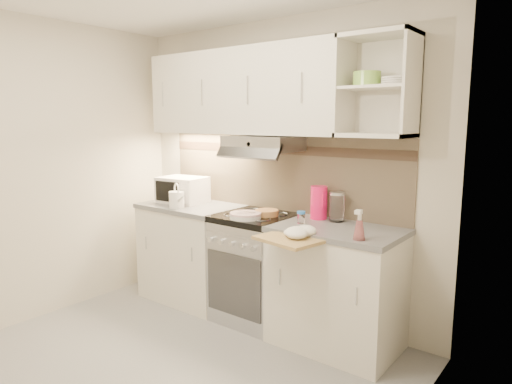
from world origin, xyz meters
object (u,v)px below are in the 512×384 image
(electric_range, at_px, (256,267))
(plate_stack, at_px, (246,216))
(pink_pitcher, at_px, (319,202))
(spray_bottle, at_px, (359,227))
(watering_can, at_px, (177,199))
(microwave, at_px, (182,190))
(cutting_board, at_px, (292,239))
(glass_jar, at_px, (337,207))

(electric_range, bearing_deg, plate_stack, -81.77)
(pink_pitcher, xyz_separation_m, spray_bottle, (0.53, -0.39, -0.05))
(watering_can, height_order, plate_stack, watering_can)
(microwave, relative_size, plate_stack, 1.84)
(plate_stack, xyz_separation_m, spray_bottle, (0.99, -0.05, 0.06))
(spray_bottle, height_order, cutting_board, spray_bottle)
(watering_can, distance_m, pink_pitcher, 1.27)
(glass_jar, xyz_separation_m, cutting_board, (-0.04, -0.55, -0.14))
(plate_stack, xyz_separation_m, glass_jar, (0.62, 0.35, 0.09))
(glass_jar, height_order, cutting_board, glass_jar)
(microwave, distance_m, glass_jar, 1.55)
(watering_can, height_order, pink_pitcher, pink_pitcher)
(plate_stack, bearing_deg, electric_range, 98.23)
(pink_pitcher, height_order, glass_jar, pink_pitcher)
(electric_range, height_order, cutting_board, electric_range)
(pink_pitcher, distance_m, cutting_board, 0.58)
(pink_pitcher, bearing_deg, spray_bottle, -14.44)
(microwave, bearing_deg, pink_pitcher, -0.44)
(pink_pitcher, height_order, spray_bottle, pink_pitcher)
(watering_can, xyz_separation_m, cutting_board, (1.33, -0.17, -0.11))
(electric_range, relative_size, watering_can, 3.57)
(microwave, height_order, plate_stack, microwave)
(microwave, distance_m, pink_pitcher, 1.39)
(glass_jar, relative_size, cutting_board, 0.54)
(watering_can, relative_size, spray_bottle, 1.19)
(pink_pitcher, bearing_deg, plate_stack, -120.94)
(cutting_board, bearing_deg, glass_jar, 96.21)
(pink_pitcher, xyz_separation_m, glass_jar, (0.16, 0.00, -0.02))
(watering_can, height_order, glass_jar, glass_jar)
(watering_can, bearing_deg, microwave, 151.90)
(pink_pitcher, height_order, cutting_board, pink_pitcher)
(glass_jar, xyz_separation_m, spray_bottle, (0.37, -0.40, -0.03))
(pink_pitcher, distance_m, glass_jar, 0.16)
(plate_stack, relative_size, glass_jar, 1.10)
(watering_can, distance_m, spray_bottle, 1.74)
(glass_jar, distance_m, spray_bottle, 0.55)
(microwave, relative_size, spray_bottle, 2.16)
(plate_stack, relative_size, pink_pitcher, 0.96)
(microwave, height_order, glass_jar, microwave)
(plate_stack, xyz_separation_m, pink_pitcher, (0.46, 0.34, 0.11))
(spray_bottle, bearing_deg, glass_jar, 126.08)
(electric_range, height_order, glass_jar, glass_jar)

